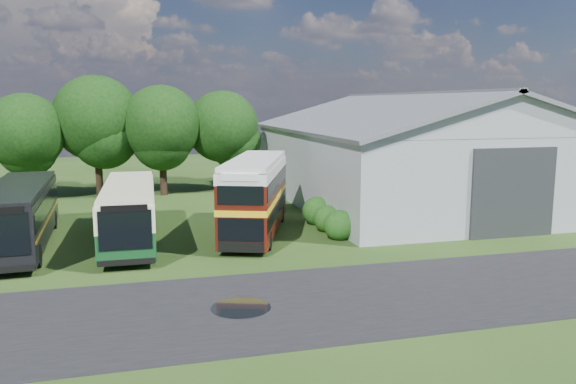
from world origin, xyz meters
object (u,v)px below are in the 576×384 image
object	(u,v)px
bus_green_single	(130,211)
bus_maroon_double	(256,197)
bus_dark_single	(20,214)
storage_shed	(412,147)

from	to	relation	value
bus_green_single	bus_maroon_double	distance (m)	6.89
bus_green_single	bus_dark_single	size ratio (longest dim) A/B	0.96
bus_maroon_double	bus_dark_single	distance (m)	12.33
storage_shed	bus_green_single	xyz separation A→B (m)	(-20.46, -7.68, -2.49)
storage_shed	bus_maroon_double	distance (m)	15.74
bus_green_single	bus_dark_single	distance (m)	5.46
bus_maroon_double	bus_dark_single	xyz separation A→B (m)	(-12.32, 0.28, -0.43)
storage_shed	bus_maroon_double	bearing A→B (deg)	-150.51
bus_green_single	bus_dark_single	bearing A→B (deg)	178.28
storage_shed	bus_maroon_double	size ratio (longest dim) A/B	2.38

